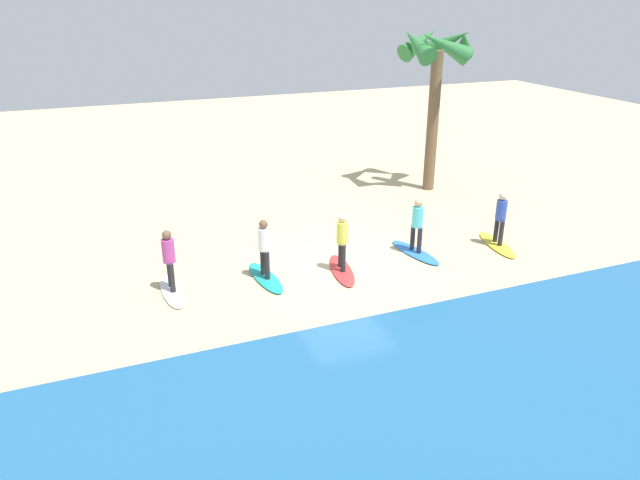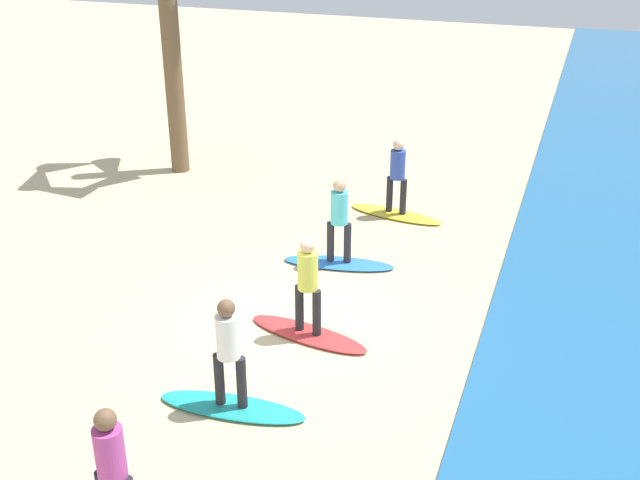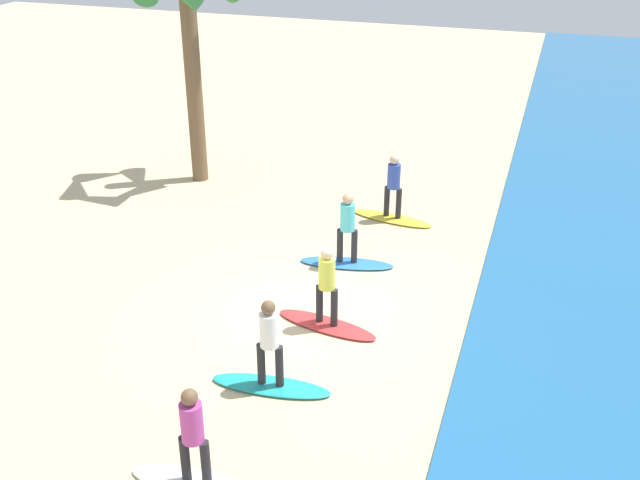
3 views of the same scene
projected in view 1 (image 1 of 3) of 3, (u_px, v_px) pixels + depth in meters
ground_plane at (346, 265)px, 16.99m from camera, size 60.00×60.00×0.00m
surfboard_yellow at (497, 245)px, 18.22m from camera, size 0.93×2.17×0.09m
surfer_yellow at (501, 215)px, 17.83m from camera, size 0.32×0.45×1.64m
surfboard_blue at (415, 252)px, 17.68m from camera, size 0.87×2.16×0.09m
surfer_blue at (417, 221)px, 17.29m from camera, size 0.32×0.46×1.64m
surfboard_red at (342, 270)px, 16.54m from camera, size 0.96×2.17×0.09m
surfer_red at (342, 238)px, 16.15m from camera, size 0.32×0.45×1.64m
surfboard_teal at (266, 278)px, 16.10m from camera, size 0.73×2.14×0.09m
surfer_teal at (264, 244)px, 15.72m from camera, size 0.32×0.46×1.64m
surfboard_white at (173, 290)px, 15.42m from camera, size 0.57×2.10×0.09m
surfer_white at (169, 256)px, 15.03m from camera, size 0.32×0.46×1.64m
palm_tree at (437, 59)px, 21.63m from camera, size 2.88×3.03×6.23m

